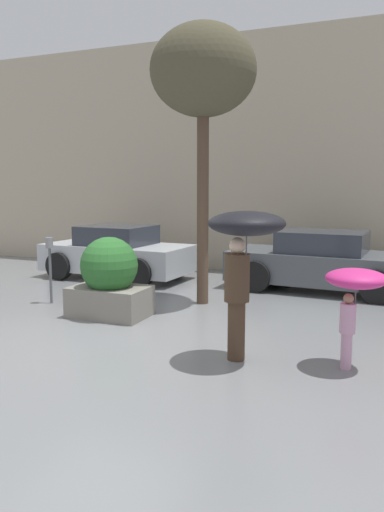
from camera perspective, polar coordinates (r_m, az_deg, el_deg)
name	(u,v)px	position (r m, az deg, el deg)	size (l,w,h in m)	color
ground_plane	(103,338)	(7.55, -10.14, -9.19)	(40.00, 40.00, 0.00)	slate
building_facade	(236,155)	(13.19, 5.04, 11.38)	(18.00, 0.30, 6.00)	#B7A88E
planter_box	(109,279)	(8.60, -9.42, -2.64)	(1.31, 0.98, 1.37)	gray
person_adult	(244,244)	(6.18, 5.95, 1.37)	(0.95, 0.95, 1.92)	#473323
person_child	(355,286)	(6.28, 18.11, -3.32)	(0.73, 0.73, 1.24)	#D199B7
parked_car_near	(322,262)	(11.00, 14.64, -0.72)	(4.00, 2.07, 1.27)	#4C5156
parked_car_far	(117,253)	(12.22, -8.52, 0.29)	(3.65, 2.04, 1.27)	#B7BCC1
street_tree	(203,74)	(9.51, 1.29, 20.04)	(1.92, 1.92, 5.08)	brown
parking_meter	(50,256)	(9.76, -15.95, -0.02)	(0.14, 0.14, 1.26)	#595B60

